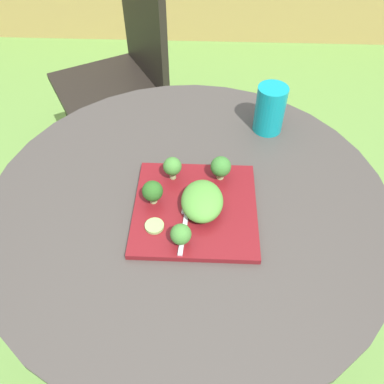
{
  "coord_description": "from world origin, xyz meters",
  "views": [
    {
      "loc": [
        0.03,
        -0.63,
        1.45
      ],
      "look_at": [
        0.01,
        -0.02,
        0.79
      ],
      "focal_mm": 37.4,
      "sensor_mm": 36.0,
      "label": 1
    }
  ],
  "objects_px": {
    "salad_plate": "(195,208)",
    "fork": "(186,220)",
    "patio_chair": "(124,64)",
    "drinking_glass": "(270,111)"
  },
  "relations": [
    {
      "from": "salad_plate",
      "to": "fork",
      "type": "height_order",
      "value": "fork"
    },
    {
      "from": "drinking_glass",
      "to": "patio_chair",
      "type": "bearing_deg",
      "value": 127.26
    },
    {
      "from": "drinking_glass",
      "to": "fork",
      "type": "xyz_separation_m",
      "value": [
        -0.21,
        -0.35,
        -0.04
      ]
    },
    {
      "from": "fork",
      "to": "drinking_glass",
      "type": "bearing_deg",
      "value": 59.05
    },
    {
      "from": "salad_plate",
      "to": "drinking_glass",
      "type": "distance_m",
      "value": 0.36
    },
    {
      "from": "fork",
      "to": "salad_plate",
      "type": "bearing_deg",
      "value": 65.12
    },
    {
      "from": "salad_plate",
      "to": "fork",
      "type": "bearing_deg",
      "value": -114.88
    },
    {
      "from": "patio_chair",
      "to": "drinking_glass",
      "type": "distance_m",
      "value": 0.94
    },
    {
      "from": "salad_plate",
      "to": "fork",
      "type": "xyz_separation_m",
      "value": [
        -0.02,
        -0.04,
        0.01
      ]
    },
    {
      "from": "patio_chair",
      "to": "fork",
      "type": "bearing_deg",
      "value": -72.55
    }
  ]
}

